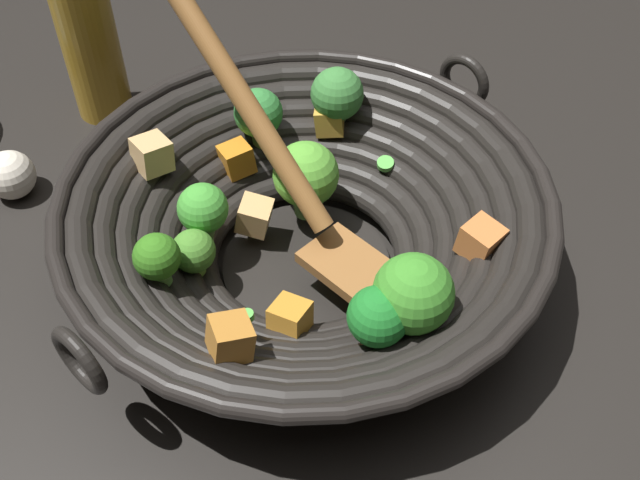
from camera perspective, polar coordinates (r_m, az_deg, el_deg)
ground_plane at (r=0.67m, az=-1.02°, el=-2.27°), size 4.00×4.00×0.00m
wok at (r=0.63m, az=-1.10°, el=1.47°), size 0.40×0.40×0.23m
cooking_oil_bottle at (r=0.81m, az=-17.17°, el=15.27°), size 0.06×0.06×0.26m
garlic_bulb at (r=0.78m, az=-22.13°, el=4.53°), size 0.05×0.05×0.05m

